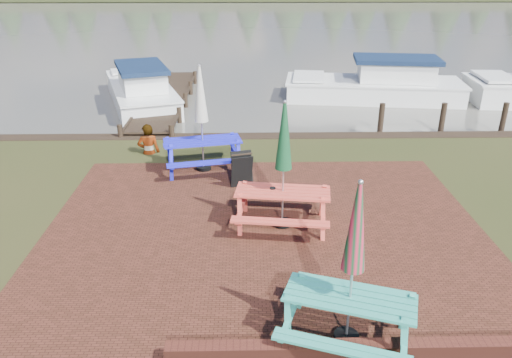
{
  "coord_description": "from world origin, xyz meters",
  "views": [
    {
      "loc": [
        -0.36,
        -7.91,
        5.13
      ],
      "look_at": [
        -0.17,
        1.41,
        1.0
      ],
      "focal_mm": 35.0,
      "sensor_mm": 36.0,
      "label": 1
    }
  ],
  "objects_px": {
    "chalkboard": "(242,170)",
    "person": "(147,125)",
    "boat_near": "(377,86)",
    "picnic_table_blue": "(202,135)",
    "jetty": "(166,98)",
    "boat_jetty": "(141,91)",
    "picnic_table_red": "(283,185)",
    "picnic_table_teal": "(351,290)"
  },
  "relations": [
    {
      "from": "chalkboard",
      "to": "picnic_table_teal",
      "type": "bearing_deg",
      "value": -89.68
    },
    {
      "from": "picnic_table_red",
      "to": "chalkboard",
      "type": "distance_m",
      "value": 2.24
    },
    {
      "from": "picnic_table_teal",
      "to": "picnic_table_red",
      "type": "height_order",
      "value": "picnic_table_red"
    },
    {
      "from": "picnic_table_teal",
      "to": "picnic_table_blue",
      "type": "height_order",
      "value": "picnic_table_blue"
    },
    {
      "from": "chalkboard",
      "to": "person",
      "type": "bearing_deg",
      "value": 123.87
    },
    {
      "from": "picnic_table_blue",
      "to": "boat_near",
      "type": "bearing_deg",
      "value": 38.51
    },
    {
      "from": "picnic_table_teal",
      "to": "boat_near",
      "type": "height_order",
      "value": "picnic_table_teal"
    },
    {
      "from": "jetty",
      "to": "person",
      "type": "height_order",
      "value": "person"
    },
    {
      "from": "picnic_table_teal",
      "to": "jetty",
      "type": "distance_m",
      "value": 14.26
    },
    {
      "from": "picnic_table_blue",
      "to": "person",
      "type": "xyz_separation_m",
      "value": [
        -1.67,
        1.26,
        -0.1
      ]
    },
    {
      "from": "picnic_table_teal",
      "to": "chalkboard",
      "type": "height_order",
      "value": "picnic_table_teal"
    },
    {
      "from": "picnic_table_blue",
      "to": "chalkboard",
      "type": "height_order",
      "value": "picnic_table_blue"
    },
    {
      "from": "picnic_table_teal",
      "to": "picnic_table_red",
      "type": "bearing_deg",
      "value": 120.56
    },
    {
      "from": "picnic_table_blue",
      "to": "jetty",
      "type": "xyz_separation_m",
      "value": [
        -2.01,
        6.98,
        -0.85
      ]
    },
    {
      "from": "jetty",
      "to": "picnic_table_blue",
      "type": "bearing_deg",
      "value": -73.96
    },
    {
      "from": "picnic_table_teal",
      "to": "chalkboard",
      "type": "bearing_deg",
      "value": 124.85
    },
    {
      "from": "picnic_table_red",
      "to": "boat_jetty",
      "type": "xyz_separation_m",
      "value": [
        -4.86,
        10.27,
        -0.58
      ]
    },
    {
      "from": "boat_near",
      "to": "person",
      "type": "relative_size",
      "value": 4.25
    },
    {
      "from": "boat_jetty",
      "to": "boat_near",
      "type": "relative_size",
      "value": 0.91
    },
    {
      "from": "picnic_table_red",
      "to": "picnic_table_teal",
      "type": "bearing_deg",
      "value": -70.52
    },
    {
      "from": "picnic_table_blue",
      "to": "person",
      "type": "bearing_deg",
      "value": 131.33
    },
    {
      "from": "boat_near",
      "to": "person",
      "type": "xyz_separation_m",
      "value": [
        -8.15,
        -6.49,
        0.49
      ]
    },
    {
      "from": "picnic_table_red",
      "to": "jetty",
      "type": "height_order",
      "value": "picnic_table_red"
    },
    {
      "from": "picnic_table_blue",
      "to": "jetty",
      "type": "height_order",
      "value": "picnic_table_blue"
    },
    {
      "from": "boat_jetty",
      "to": "picnic_table_red",
      "type": "bearing_deg",
      "value": -83.12
    },
    {
      "from": "picnic_table_blue",
      "to": "chalkboard",
      "type": "xyz_separation_m",
      "value": [
        1.02,
        -1.04,
        -0.53
      ]
    },
    {
      "from": "picnic_table_teal",
      "to": "chalkboard",
      "type": "distance_m",
      "value": 5.69
    },
    {
      "from": "jetty",
      "to": "boat_near",
      "type": "distance_m",
      "value": 8.53
    },
    {
      "from": "picnic_table_red",
      "to": "boat_near",
      "type": "xyz_separation_m",
      "value": [
        4.61,
        10.81,
        -0.56
      ]
    },
    {
      "from": "boat_jetty",
      "to": "boat_near",
      "type": "distance_m",
      "value": 9.49
    },
    {
      "from": "jetty",
      "to": "picnic_table_teal",
      "type": "bearing_deg",
      "value": -71.23
    },
    {
      "from": "boat_jetty",
      "to": "boat_near",
      "type": "xyz_separation_m",
      "value": [
        9.47,
        0.53,
        0.02
      ]
    },
    {
      "from": "picnic_table_teal",
      "to": "picnic_table_blue",
      "type": "distance_m",
      "value": 6.99
    },
    {
      "from": "chalkboard",
      "to": "jetty",
      "type": "height_order",
      "value": "chalkboard"
    },
    {
      "from": "picnic_table_red",
      "to": "picnic_table_blue",
      "type": "distance_m",
      "value": 3.58
    },
    {
      "from": "picnic_table_blue",
      "to": "picnic_table_red",
      "type": "bearing_deg",
      "value": -70.12
    },
    {
      "from": "boat_near",
      "to": "chalkboard",
      "type": "bearing_deg",
      "value": 155.6
    },
    {
      "from": "picnic_table_red",
      "to": "boat_near",
      "type": "relative_size",
      "value": 0.36
    },
    {
      "from": "jetty",
      "to": "chalkboard",
      "type": "bearing_deg",
      "value": -69.32
    },
    {
      "from": "picnic_table_red",
      "to": "person",
      "type": "xyz_separation_m",
      "value": [
        -3.53,
        4.31,
        -0.07
      ]
    },
    {
      "from": "jetty",
      "to": "boat_jetty",
      "type": "distance_m",
      "value": 1.04
    },
    {
      "from": "picnic_table_blue",
      "to": "boat_jetty",
      "type": "relative_size",
      "value": 0.41
    }
  ]
}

